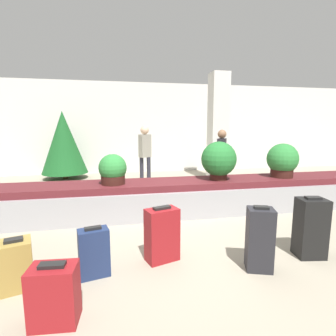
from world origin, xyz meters
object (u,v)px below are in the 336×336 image
object	(u,v)px
suitcase_0	(16,265)
potted_plant_1	(282,161)
potted_plant_0	(113,170)
potted_plant_2	(219,160)
decorated_tree	(64,142)
suitcase_3	(311,228)
pillar	(218,128)
suitcase_4	(260,239)
suitcase_1	(162,235)
suitcase_2	(54,295)
traveler_1	(221,155)
suitcase_5	(94,252)
traveler_0	(145,150)

from	to	relation	value
suitcase_0	potted_plant_1	distance (m)	4.83
potted_plant_0	potted_plant_2	xyz separation A→B (m)	(2.00, 0.01, 0.13)
decorated_tree	potted_plant_2	bearing A→B (deg)	-48.73
suitcase_0	suitcase_3	xyz separation A→B (m)	(3.40, 0.01, 0.12)
pillar	suitcase_4	bearing A→B (deg)	-106.17
potted_plant_2	decorated_tree	xyz separation A→B (m)	(-3.55, 4.05, 0.15)
suitcase_1	suitcase_3	size ratio (longest dim) A/B	0.88
suitcase_0	potted_plant_0	xyz separation A→B (m)	(0.96, 1.98, 0.62)
suitcase_2	traveler_1	size ratio (longest dim) A/B	0.34
suitcase_1	suitcase_4	bearing A→B (deg)	-39.61
suitcase_5	traveler_0	distance (m)	4.66
suitcase_4	decorated_tree	world-z (taller)	decorated_tree
suitcase_1	traveler_1	xyz separation A→B (m)	(2.11, 3.27, 0.60)
suitcase_3	suitcase_5	xyz separation A→B (m)	(-2.65, 0.07, -0.11)
potted_plant_0	suitcase_0	bearing A→B (deg)	-115.80
pillar	potted_plant_2	distance (m)	3.01
suitcase_1	suitcase_5	xyz separation A→B (m)	(-0.79, -0.20, -0.06)
potted_plant_2	traveler_0	size ratio (longest dim) A/B	0.44
traveler_0	suitcase_2	bearing A→B (deg)	44.16
potted_plant_1	pillar	bearing A→B (deg)	96.39
pillar	potted_plant_1	distance (m)	2.83
potted_plant_1	decorated_tree	xyz separation A→B (m)	(-4.93, 4.04, 0.19)
suitcase_0	traveler_0	size ratio (longest dim) A/B	0.32
traveler_0	suitcase_0	bearing A→B (deg)	36.89
pillar	traveler_0	size ratio (longest dim) A/B	1.92
suitcase_3	potted_plant_2	bearing A→B (deg)	111.44
pillar	suitcase_4	xyz separation A→B (m)	(-1.42, -4.89, -1.23)
suitcase_4	potted_plant_2	world-z (taller)	potted_plant_2
potted_plant_1	decorated_tree	size ratio (longest dim) A/B	0.32
suitcase_0	potted_plant_1	bearing A→B (deg)	7.77
potted_plant_2	traveler_0	bearing A→B (deg)	113.93
suitcase_4	potted_plant_0	distance (m)	2.74
traveler_1	traveler_0	bearing A→B (deg)	95.27
suitcase_4	suitcase_1	bearing A→B (deg)	176.80
traveler_1	pillar	bearing A→B (deg)	17.10
suitcase_5	traveler_1	world-z (taller)	traveler_1
suitcase_2	suitcase_5	bearing A→B (deg)	73.02
suitcase_5	traveler_1	size ratio (longest dim) A/B	0.36
suitcase_1	traveler_0	world-z (taller)	traveler_0
suitcase_4	potted_plant_0	size ratio (longest dim) A/B	1.40
suitcase_0	suitcase_4	distance (m)	2.62
suitcase_3	traveler_1	distance (m)	3.59
potted_plant_1	traveler_0	distance (m)	3.59
suitcase_3	suitcase_4	bearing A→B (deg)	-159.90
pillar	decorated_tree	distance (m)	4.82
potted_plant_2	suitcase_2	bearing A→B (deg)	-133.76
traveler_1	potted_plant_0	bearing A→B (deg)	154.13
traveler_0	decorated_tree	size ratio (longest dim) A/B	0.78
suitcase_3	traveler_0	distance (m)	4.86
pillar	potted_plant_1	xyz separation A→B (m)	(0.31, -2.74, -0.64)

